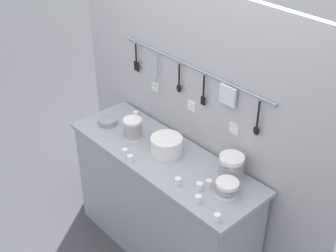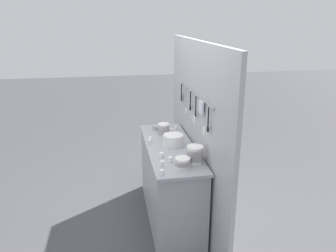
# 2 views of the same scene
# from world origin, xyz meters

# --- Properties ---
(ground_plane) EXTENTS (20.00, 20.00, 0.00)m
(ground_plane) POSITION_xyz_m (0.00, 0.00, 0.00)
(ground_plane) COLOR #424247
(counter) EXTENTS (1.50, 0.50, 0.90)m
(counter) POSITION_xyz_m (0.00, 0.00, 0.45)
(counter) COLOR #9EA0A8
(counter) RESTS_ON ground
(back_wall) EXTENTS (2.30, 0.11, 1.99)m
(back_wall) POSITION_xyz_m (0.00, 0.29, 0.99)
(back_wall) COLOR #B2B2B7
(back_wall) RESTS_ON ground
(bowl_stack_short_front) EXTENTS (0.13, 0.13, 0.15)m
(bowl_stack_short_front) POSITION_xyz_m (-0.30, -0.02, 0.97)
(bowl_stack_short_front) COLOR white
(bowl_stack_short_front) RESTS_ON counter
(bowl_stack_tall_left) EXTENTS (0.16, 0.16, 0.16)m
(bowl_stack_tall_left) POSITION_xyz_m (0.46, 0.15, 0.98)
(bowl_stack_tall_left) COLOR white
(bowl_stack_tall_left) RESTS_ON counter
(bowl_stack_nested_right) EXTENTS (0.14, 0.14, 0.09)m
(bowl_stack_nested_right) POSITION_xyz_m (0.55, 0.02, 0.94)
(bowl_stack_nested_right) COLOR white
(bowl_stack_nested_right) RESTS_ON counter
(plate_stack) EXTENTS (0.21, 0.21, 0.12)m
(plate_stack) POSITION_xyz_m (-0.01, 0.04, 0.96)
(plate_stack) COLOR white
(plate_stack) RESTS_ON counter
(steel_mixing_bowl) EXTENTS (0.14, 0.14, 0.04)m
(steel_mixing_bowl) POSITION_xyz_m (-0.56, -0.05, 0.92)
(steel_mixing_bowl) COLOR #93969E
(steel_mixing_bowl) RESTS_ON counter
(cup_back_left) EXTENTS (0.04, 0.04, 0.05)m
(cup_back_left) POSITION_xyz_m (0.41, -0.07, 0.92)
(cup_back_left) COLOR white
(cup_back_left) RESTS_ON counter
(cup_back_right) EXTENTS (0.04, 0.04, 0.05)m
(cup_back_right) POSITION_xyz_m (0.29, -0.14, 0.92)
(cup_back_right) COLOR white
(cup_back_right) RESTS_ON counter
(cup_centre) EXTENTS (0.04, 0.04, 0.05)m
(cup_centre) POSITION_xyz_m (0.43, -0.01, 0.92)
(cup_centre) COLOR white
(cup_centre) RESTS_ON counter
(cup_front_left) EXTENTS (0.04, 0.04, 0.05)m
(cup_front_left) POSITION_xyz_m (-0.09, -0.21, 0.92)
(cup_front_left) COLOR white
(cup_front_left) RESTS_ON counter
(cup_by_caddy) EXTENTS (0.04, 0.04, 0.05)m
(cup_by_caddy) POSITION_xyz_m (0.67, -0.19, 0.92)
(cup_by_caddy) COLOR white
(cup_by_caddy) RESTS_ON counter
(cup_mid_row) EXTENTS (0.04, 0.04, 0.05)m
(cup_mid_row) POSITION_xyz_m (-0.17, -0.19, 0.92)
(cup_mid_row) COLOR white
(cup_mid_row) RESTS_ON counter
(cup_front_right) EXTENTS (0.04, 0.04, 0.05)m
(cup_front_right) POSITION_xyz_m (0.49, -0.16, 0.92)
(cup_front_right) COLOR white
(cup_front_right) RESTS_ON counter
(cup_beside_plates) EXTENTS (0.04, 0.04, 0.05)m
(cup_beside_plates) POSITION_xyz_m (-0.40, 0.09, 0.92)
(cup_beside_plates) COLOR white
(cup_beside_plates) RESTS_ON counter
(cup_edge_far) EXTENTS (0.04, 0.04, 0.05)m
(cup_edge_far) POSITION_xyz_m (-0.50, 0.17, 0.92)
(cup_edge_far) COLOR white
(cup_edge_far) RESTS_ON counter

